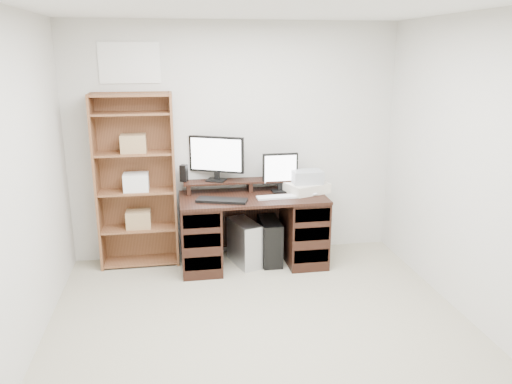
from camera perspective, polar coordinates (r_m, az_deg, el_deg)
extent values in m
cube|color=#ABA489|center=(3.97, 1.57, -17.84)|extent=(3.50, 4.00, 0.02)
cube|color=silver|center=(5.38, -2.43, 5.71)|extent=(3.50, 0.02, 2.50)
cube|color=silver|center=(1.68, 15.84, -18.87)|extent=(3.50, 0.02, 2.50)
cube|color=silver|center=(4.15, 26.34, 1.03)|extent=(0.02, 4.00, 2.50)
cube|color=white|center=(5.25, -14.27, 14.12)|extent=(0.60, 0.01, 0.40)
cube|color=black|center=(5.15, -0.37, -0.64)|extent=(1.50, 0.70, 0.03)
cube|color=black|center=(5.21, -6.36, -4.87)|extent=(0.40, 0.66, 0.72)
cube|color=black|center=(5.37, 5.46, -4.20)|extent=(0.40, 0.66, 0.72)
cube|color=black|center=(5.56, -0.91, -2.98)|extent=(1.48, 0.02, 0.65)
cube|color=black|center=(4.98, -6.08, -8.12)|extent=(0.36, 0.01, 0.14)
cube|color=black|center=(4.89, -6.16, -5.54)|extent=(0.36, 0.01, 0.14)
cube|color=black|center=(4.82, -6.23, -3.33)|extent=(0.36, 0.01, 0.14)
cube|color=black|center=(5.15, 6.33, -7.30)|extent=(0.36, 0.01, 0.14)
cube|color=black|center=(5.06, 6.41, -4.79)|extent=(0.36, 0.01, 0.14)
cube|color=black|center=(4.99, 6.48, -2.64)|extent=(0.36, 0.01, 0.14)
cube|color=black|center=(5.28, -7.73, 0.38)|extent=(0.04, 0.20, 0.10)
cube|color=black|center=(5.34, -0.74, 0.69)|extent=(0.04, 0.20, 0.10)
cube|color=black|center=(5.47, 6.00, 0.98)|extent=(0.04, 0.20, 0.10)
cube|color=black|center=(5.32, -0.74, 1.32)|extent=(1.40, 0.22, 0.02)
cube|color=black|center=(5.28, -4.56, 1.37)|extent=(0.24, 0.22, 0.02)
cube|color=black|center=(5.29, -4.49, 2.08)|extent=(0.06, 0.05, 0.11)
cube|color=black|center=(5.24, -4.54, 4.32)|extent=(0.55, 0.28, 0.38)
cube|color=white|center=(5.22, -4.62, 4.27)|extent=(0.50, 0.23, 0.33)
cube|color=black|center=(5.30, 2.80, 0.10)|extent=(0.18, 0.14, 0.02)
cube|color=black|center=(5.31, 2.75, 0.76)|extent=(0.05, 0.03, 0.10)
cube|color=black|center=(5.26, 2.78, 2.69)|extent=(0.38, 0.04, 0.33)
cube|color=white|center=(5.24, 2.83, 2.64)|extent=(0.34, 0.01, 0.29)
cube|color=black|center=(5.28, -8.25, 2.13)|extent=(0.09, 0.09, 0.18)
cube|color=black|center=(4.96, -3.92, -0.96)|extent=(0.53, 0.31, 0.03)
cube|color=silver|center=(5.08, 2.36, -0.58)|extent=(0.41, 0.14, 0.02)
ellipsoid|color=silver|center=(5.19, 6.58, -0.21)|extent=(0.10, 0.08, 0.04)
cube|color=beige|center=(5.30, 5.83, 0.51)|extent=(0.49, 0.43, 0.10)
cube|color=#9DA2A8|center=(5.27, 5.87, 1.75)|extent=(0.31, 0.22, 0.13)
cube|color=#B1B3B8|center=(5.31, -1.34, -5.80)|extent=(0.34, 0.51, 0.47)
cube|color=black|center=(5.36, 1.60, -5.60)|extent=(0.20, 0.47, 0.47)
cube|color=#19FF33|center=(5.12, 2.07, -5.49)|extent=(0.01, 0.00, 0.01)
cube|color=brown|center=(5.29, -17.72, 0.92)|extent=(0.02, 0.30, 1.80)
cube|color=brown|center=(5.24, -9.31, 1.31)|extent=(0.02, 0.30, 1.80)
cube|color=brown|center=(5.39, -13.44, 1.50)|extent=(0.80, 0.01, 1.80)
cube|color=brown|center=(5.53, -12.96, -7.64)|extent=(0.75, 0.28, 0.02)
cube|color=brown|center=(5.40, -13.20, -4.02)|extent=(0.75, 0.28, 0.02)
cube|color=brown|center=(5.28, -13.47, 0.07)|extent=(0.75, 0.28, 0.02)
cube|color=brown|center=(5.19, -13.75, 4.33)|extent=(0.75, 0.28, 0.02)
cube|color=brown|center=(5.12, -14.04, 8.71)|extent=(0.75, 0.28, 0.02)
cube|color=brown|center=(5.11, -14.18, 10.72)|extent=(0.75, 0.28, 0.02)
cube|color=#A07F54|center=(5.36, -13.26, -3.02)|extent=(0.25, 0.20, 0.18)
cube|color=white|center=(5.25, -13.54, 1.12)|extent=(0.25, 0.20, 0.18)
cube|color=#A07F54|center=(5.17, -13.82, 5.42)|extent=(0.25, 0.20, 0.18)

